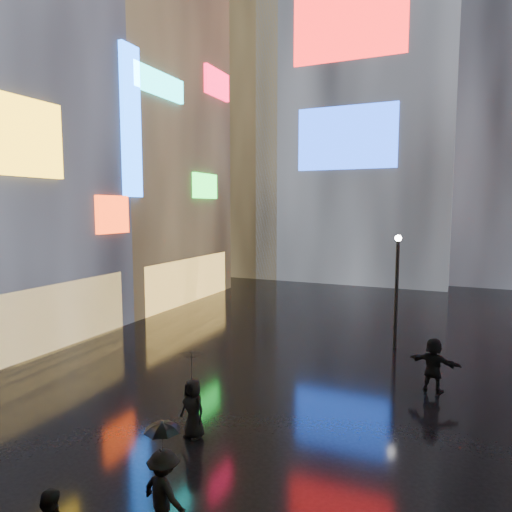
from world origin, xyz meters
The scene contains 11 objects.
ground centered at (0.00, 20.00, 0.00)m, with size 140.00×140.00×0.00m, color black.
building_left_far centered at (-15.98, 26.00, 10.98)m, with size 10.28×12.00×22.00m.
tower_main centered at (-3.00, 43.97, 21.01)m, with size 16.00×14.20×42.00m.
tower_flank_right centered at (9.00, 46.00, 17.00)m, with size 12.00×12.00×34.00m, color black.
tower_flank_left centered at (-14.00, 42.00, 13.00)m, with size 10.00×10.00×26.00m, color black.
lamp_far centered at (3.02, 21.01, 2.94)m, with size 0.30×0.30×5.20m.
pedestrian_2 centered at (0.37, 6.69, 0.87)m, with size 1.13×0.65×1.74m, color black.
pedestrian_4 centered at (-1.15, 10.23, 0.83)m, with size 0.81×0.53×1.66m, color black.
pedestrian_5 centered at (4.86, 16.38, 0.96)m, with size 1.77×0.56×1.91m, color black.
umbrella_1 centered at (0.37, 6.69, 2.04)m, with size 0.68×0.68×0.60m, color black.
umbrella_2 centered at (-1.15, 10.23, 2.08)m, with size 0.91×0.93×0.84m, color black.
Camera 1 is at (5.38, -0.24, 6.43)m, focal length 32.00 mm.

